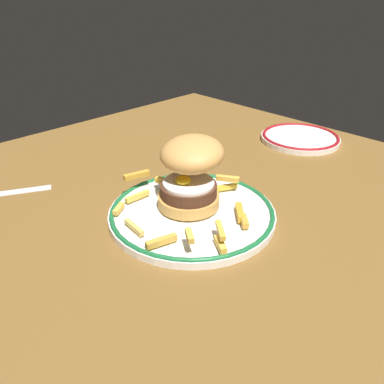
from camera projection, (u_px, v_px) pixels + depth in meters
ground_plane at (218, 226)px, 65.33cm from camera, size 115.53×104.42×4.00cm
dinner_plate at (192, 212)px, 63.72cm from camera, size 26.94×26.94×1.60cm
burger at (190, 171)px, 62.61cm from camera, size 12.87×13.31×11.31cm
fries_pile at (186, 205)px, 62.43cm from camera, size 24.84×22.96×2.84cm
side_plate at (300, 138)px, 93.37cm from camera, size 18.34×18.34×1.60cm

